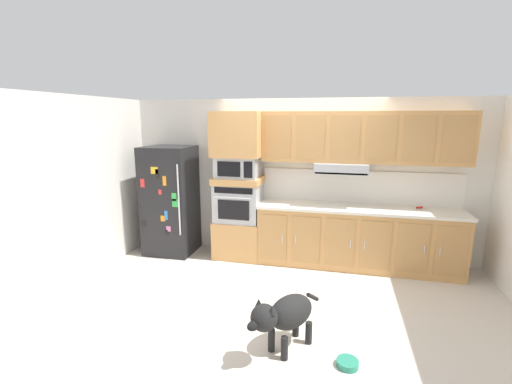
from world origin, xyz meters
The scene contains 16 objects.
ground_plane centered at (0.00, 0.00, 0.00)m, with size 9.60×9.60×0.00m, color beige.
back_kitchen_wall centered at (0.00, 1.11, 1.25)m, with size 6.20×0.12×2.50m, color silver.
side_panel_left centered at (-2.80, 0.00, 1.25)m, with size 0.12×7.10×2.50m, color silver.
refrigerator centered at (-2.07, 0.68, 0.88)m, with size 0.76×0.73×1.76m.
oven_base_cabinet centered at (-0.92, 0.75, 0.30)m, with size 0.74×0.62×0.60m, color tan.
built_in_oven centered at (-0.92, 0.75, 0.90)m, with size 0.70×0.62×0.60m.
appliance_mid_shelf centered at (-0.92, 0.75, 1.25)m, with size 0.74×0.62×0.10m, color tan.
microwave centered at (-0.92, 0.75, 1.46)m, with size 0.64×0.54×0.32m.
appliance_upper_cabinet centered at (-0.92, 0.75, 1.96)m, with size 0.74×0.62×0.68m, color tan.
lower_cabinet_run centered at (0.91, 0.75, 0.44)m, with size 2.92×0.63×0.88m.
countertop_slab centered at (0.91, 0.75, 0.90)m, with size 2.96×0.64×0.04m, color silver.
backsplash_panel centered at (0.91, 1.04, 1.17)m, with size 2.96×0.02×0.50m, color silver.
upper_cabinet_with_hood centered at (0.89, 0.87, 1.90)m, with size 2.92×0.48×0.88m.
screwdriver centered at (1.77, 0.88, 0.93)m, with size 0.16×0.17×0.03m.
dog centered at (0.17, -1.47, 0.39)m, with size 0.62×0.84×0.61m.
dog_food_bowl centered at (0.76, -1.56, 0.03)m, with size 0.20×0.20×0.06m.
Camera 1 is at (0.60, -4.46, 2.21)m, focal length 24.68 mm.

